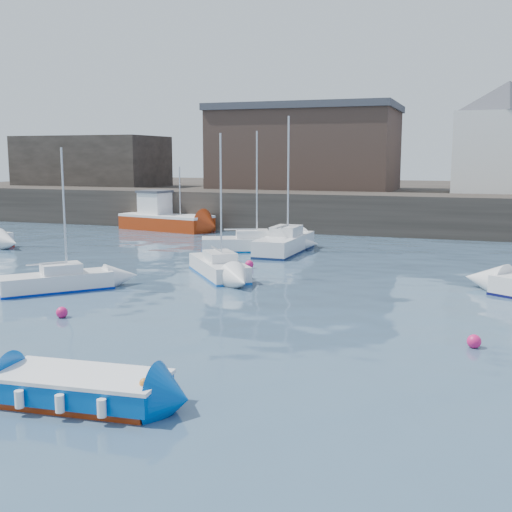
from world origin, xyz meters
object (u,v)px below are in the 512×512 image
(sailboat_a, at_px, (57,281))
(buoy_far, at_px, (249,268))
(buoy_near, at_px, (62,317))
(buoy_mid, at_px, (474,348))
(sailboat_h, at_px, (248,243))
(sailboat_f, at_px, (285,243))
(sailboat_b, at_px, (219,267))
(fishing_boat, at_px, (164,218))
(blue_dinghy, at_px, (82,387))

(sailboat_a, height_order, buoy_far, sailboat_a)
(buoy_near, relative_size, buoy_mid, 0.97)
(sailboat_h, xyz_separation_m, buoy_near, (-0.81, -17.90, -0.48))
(sailboat_a, bearing_deg, sailboat_f, 66.40)
(sailboat_b, bearing_deg, sailboat_a, -133.37)
(fishing_boat, distance_m, sailboat_b, 20.83)
(buoy_near, xyz_separation_m, buoy_far, (2.97, 12.08, 0.00))
(fishing_boat, bearing_deg, blue_dinghy, -65.72)
(fishing_boat, relative_size, buoy_near, 18.90)
(sailboat_f, bearing_deg, buoy_near, -99.85)
(sailboat_a, relative_size, buoy_mid, 14.23)
(blue_dinghy, bearing_deg, sailboat_a, 128.61)
(sailboat_f, bearing_deg, buoy_mid, -56.63)
(buoy_near, bearing_deg, sailboat_h, 87.40)
(buoy_far, bearing_deg, sailboat_a, -126.32)
(buoy_mid, bearing_deg, sailboat_h, 128.75)
(blue_dinghy, height_order, buoy_near, blue_dinghy)
(sailboat_b, height_order, buoy_near, sailboat_b)
(sailboat_h, xyz_separation_m, buoy_mid, (13.53, -16.86, -0.48))
(sailboat_b, height_order, sailboat_h, sailboat_h)
(sailboat_f, bearing_deg, sailboat_h, -176.04)
(sailboat_f, height_order, buoy_far, sailboat_f)
(sailboat_f, xyz_separation_m, buoy_near, (-3.13, -18.06, -0.58))
(sailboat_b, xyz_separation_m, buoy_near, (-2.28, -9.54, -0.45))
(sailboat_b, distance_m, sailboat_h, 8.49)
(fishing_boat, bearing_deg, buoy_mid, -46.97)
(sailboat_f, height_order, buoy_mid, sailboat_f)
(sailboat_f, distance_m, sailboat_h, 2.33)
(fishing_boat, relative_size, sailboat_a, 1.29)
(fishing_boat, xyz_separation_m, sailboat_a, (6.52, -22.76, -0.54))
(sailboat_b, xyz_separation_m, sailboat_f, (0.86, 8.52, 0.13))
(blue_dinghy, distance_m, fishing_boat, 36.81)
(blue_dinghy, relative_size, sailboat_f, 0.51)
(sailboat_h, xyz_separation_m, buoy_far, (2.16, -5.81, -0.48))
(blue_dinghy, height_order, buoy_far, blue_dinghy)
(sailboat_h, height_order, buoy_far, sailboat_h)
(buoy_mid, bearing_deg, sailboat_f, 123.37)
(sailboat_f, xyz_separation_m, buoy_mid, (11.21, -17.02, -0.58))
(sailboat_a, height_order, sailboat_b, sailboat_b)
(sailboat_h, relative_size, buoy_near, 17.33)
(buoy_near, distance_m, buoy_mid, 14.38)
(blue_dinghy, distance_m, buoy_far, 19.16)
(fishing_boat, bearing_deg, sailboat_a, -74.02)
(blue_dinghy, bearing_deg, buoy_mid, 42.11)
(sailboat_b, relative_size, sailboat_h, 0.94)
(blue_dinghy, relative_size, buoy_far, 9.37)
(fishing_boat, xyz_separation_m, buoy_mid, (23.91, -25.62, -0.97))
(fishing_boat, relative_size, buoy_far, 17.80)
(sailboat_h, distance_m, buoy_mid, 21.62)
(sailboat_b, height_order, sailboat_f, sailboat_f)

